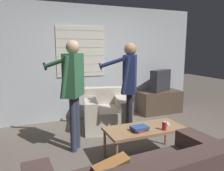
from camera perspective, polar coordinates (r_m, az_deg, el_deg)
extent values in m
plane|color=#665B51|center=(3.54, 5.30, -17.39)|extent=(16.00, 16.00, 0.00)
cube|color=#ADB2B7|center=(5.05, -5.08, 5.92)|extent=(5.20, 0.06, 2.55)
cube|color=beige|center=(4.92, -8.13, 8.76)|extent=(1.07, 0.02, 1.10)
cube|color=gray|center=(4.94, -7.97, 3.43)|extent=(1.05, 0.00, 0.01)
cube|color=gray|center=(4.93, -8.02, 5.55)|extent=(1.05, 0.00, 0.01)
cube|color=gray|center=(4.92, -8.07, 7.69)|extent=(1.05, 0.00, 0.01)
cube|color=gray|center=(4.91, -8.12, 9.83)|extent=(1.05, 0.00, 0.01)
cube|color=gray|center=(4.92, -8.18, 11.97)|extent=(1.05, 0.00, 0.01)
cube|color=gray|center=(4.93, -8.23, 14.11)|extent=(1.05, 0.00, 0.01)
cube|color=#4C3833|center=(2.67, 24.80, -15.21)|extent=(0.30, 0.91, 0.19)
cube|color=beige|center=(4.47, -1.44, -8.45)|extent=(1.07, 1.07, 0.43)
cube|color=beige|center=(4.70, -1.98, -2.61)|extent=(0.91, 0.40, 0.35)
cube|color=beige|center=(4.43, 2.71, -4.45)|extent=(0.44, 0.92, 0.19)
cube|color=beige|center=(4.36, -5.70, -4.74)|extent=(0.44, 0.92, 0.19)
cube|color=#9E754C|center=(3.32, 8.53, -11.17)|extent=(1.17, 0.53, 0.04)
cylinder|color=#9E754C|center=(3.38, -1.89, -14.86)|extent=(0.04, 0.04, 0.42)
cylinder|color=#9E754C|center=(3.86, 13.88, -11.91)|extent=(0.04, 0.04, 0.42)
cylinder|color=#9E754C|center=(3.00, 1.20, -18.20)|extent=(0.04, 0.04, 0.42)
cylinder|color=#9E754C|center=(3.53, 18.26, -14.22)|extent=(0.04, 0.04, 0.42)
cube|color=#4C3D2D|center=(5.62, 12.34, -4.20)|extent=(1.07, 0.49, 0.55)
cube|color=#2D2D33|center=(5.51, 12.54, 1.26)|extent=(0.66, 0.44, 0.53)
cube|color=navy|center=(5.57, 11.64, 1.38)|extent=(0.50, 0.23, 0.43)
cylinder|color=#33384C|center=(3.49, -10.10, -10.07)|extent=(0.10, 0.10, 0.88)
cylinder|color=#33384C|center=(3.61, -9.23, -9.34)|extent=(0.10, 0.10, 0.88)
cube|color=#336642|center=(3.37, -10.03, 2.68)|extent=(0.39, 0.44, 0.66)
sphere|color=tan|center=(3.35, -10.25, 9.83)|extent=(0.20, 0.20, 0.20)
cylinder|color=#336642|center=(3.19, -12.29, 2.02)|extent=(0.17, 0.15, 0.63)
cylinder|color=#336642|center=(3.68, -13.13, 6.30)|extent=(0.55, 0.40, 0.26)
cube|color=black|center=(3.82, -17.12, 4.78)|extent=(0.07, 0.07, 0.13)
cylinder|color=black|center=(3.83, 4.45, -8.25)|extent=(0.10, 0.10, 0.86)
cylinder|color=black|center=(3.99, 4.69, -7.55)|extent=(0.10, 0.10, 0.86)
cube|color=navy|center=(3.75, 4.73, 3.08)|extent=(0.41, 0.49, 0.64)
sphere|color=#A87A56|center=(3.72, 4.82, 9.44)|extent=(0.21, 0.21, 0.21)
cylinder|color=navy|center=(3.52, 3.59, 2.47)|extent=(0.17, 0.14, 0.61)
cylinder|color=navy|center=(4.01, 0.98, 6.33)|extent=(0.55, 0.38, 0.26)
cube|color=black|center=(4.08, -3.05, 4.99)|extent=(0.08, 0.07, 0.13)
cube|color=maroon|center=(3.19, 7.15, -11.34)|extent=(0.23, 0.22, 0.03)
cube|color=#284C89|center=(3.17, 7.26, -10.82)|extent=(0.25, 0.18, 0.03)
cylinder|color=red|center=(3.25, 13.51, -10.23)|extent=(0.07, 0.07, 0.12)
cylinder|color=silver|center=(3.23, 13.56, -9.18)|extent=(0.06, 0.06, 0.00)
cube|color=white|center=(3.50, 14.37, -9.69)|extent=(0.08, 0.14, 0.02)
cylinder|color=#A8A8AD|center=(5.19, 3.93, -8.21)|extent=(0.20, 0.20, 0.02)
cylinder|color=#A8A8AD|center=(5.18, 3.94, -7.70)|extent=(0.03, 0.03, 0.08)
torus|color=#A8A8AD|center=(5.12, 3.96, -5.66)|extent=(0.33, 0.02, 0.33)
sphere|color=#A8A8AD|center=(5.12, 3.96, -5.66)|extent=(0.09, 0.09, 0.09)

